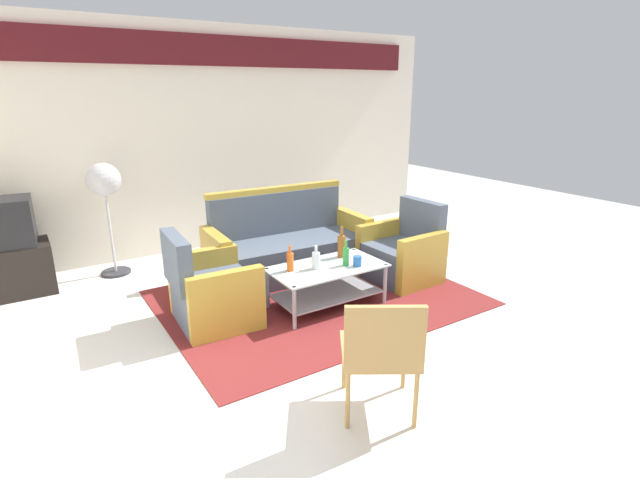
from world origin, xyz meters
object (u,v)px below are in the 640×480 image
couch (287,248)px  cup (357,261)px  bottle_orange (290,261)px  coffee_table (327,280)px  bottle_clear (316,260)px  bottle_green (346,256)px  armchair_right (403,254)px  bottle_brown (341,246)px  armchair_left (211,293)px  tv_stand (9,271)px  wicker_chair (381,348)px  pedestal_fan (104,186)px

couch → cup: couch is taller
bottle_orange → cup: (0.60, -0.24, -0.04)m
cup → coffee_table: bearing=149.2°
bottle_clear → couch: bearing=77.7°
coffee_table → bottle_green: bearing=-23.8°
armchair_right → bottle_green: (-0.92, -0.21, 0.22)m
bottle_brown → armchair_right: bearing=-1.1°
coffee_table → couch: bearing=84.9°
armchair_left → tv_stand: (-1.52, 1.70, -0.03)m
armchair_right → cup: size_ratio=8.50×
bottle_clear → tv_stand: (-2.46, 1.97, -0.24)m
couch → armchair_left: (-1.14, -0.66, -0.03)m
bottle_green → tv_stand: size_ratio=0.31×
bottle_green → wicker_chair: size_ratio=0.30×
armchair_left → pedestal_fan: bearing=-160.7°
pedestal_fan → armchair_left: bearing=-73.8°
armchair_left → pedestal_fan: size_ratio=0.67×
armchair_left → bottle_brown: armchair_left is taller
couch → bottle_clear: 0.97m
bottle_brown → bottle_green: bottle_brown is taller
couch → bottle_brown: (0.19, -0.79, 0.21)m
bottle_green → wicker_chair: 1.69m
cup → tv_stand: size_ratio=0.12×
coffee_table → bottle_clear: 0.25m
coffee_table → bottle_green: size_ratio=4.41×
pedestal_fan → wicker_chair: bearing=-75.3°
couch → cup: size_ratio=18.28×
bottle_clear → bottle_orange: bearing=160.2°
couch → wicker_chair: couch is taller
bottle_orange → pedestal_fan: pedestal_fan is taller
coffee_table → wicker_chair: bearing=-111.9°
bottle_orange → pedestal_fan: size_ratio=0.19×
bottle_brown → pedestal_fan: (-1.84, 1.87, 0.48)m
armchair_left → bottle_orange: (0.71, -0.18, 0.22)m
coffee_table → wicker_chair: (-0.63, -1.56, 0.22)m
armchair_left → armchair_right: bearing=89.3°
bottle_brown → bottle_clear: bearing=-160.2°
armchair_left → wicker_chair: armchair_left is taller
coffee_table → bottle_brown: bearing=28.7°
coffee_table → tv_stand: tv_stand is taller
pedestal_fan → bottle_brown: bearing=-45.5°
coffee_table → cup: 0.35m
bottle_orange → tv_stand: size_ratio=0.31×
bottle_orange → armchair_right: bearing=1.7°
wicker_chair → couch: bearing=106.3°
couch → coffee_table: couch is taller
coffee_table → wicker_chair: size_ratio=1.31×
couch → pedestal_fan: 2.10m
couch → wicker_chair: (-0.71, -2.49, 0.18)m
coffee_table → pedestal_fan: (-1.57, 2.02, 0.74)m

